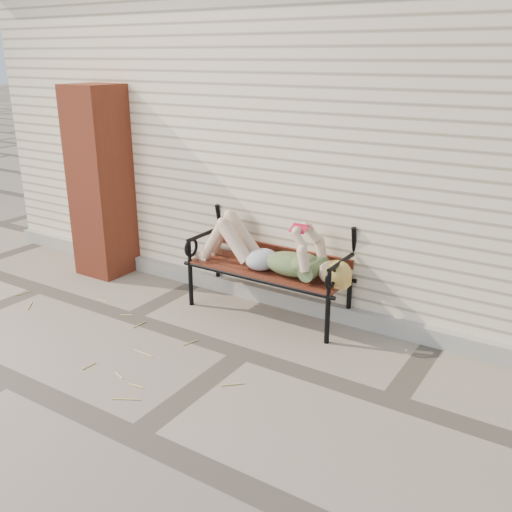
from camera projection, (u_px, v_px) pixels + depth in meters
The scene contains 7 objects.
ground at pixel (243, 354), 4.59m from camera, with size 80.00×80.00×0.00m, color gray.
house_wall at pixel (388, 127), 6.48m from camera, with size 8.00×4.00×3.00m, color #F4E3BF.
foundation_strip at pixel (300, 303), 5.34m from camera, with size 8.00×0.10×0.15m, color #ABA69A.
brick_pillar at pixel (101, 182), 6.02m from camera, with size 0.50×0.50×2.00m, color #9B3A23.
garden_bench at pixel (273, 251), 5.19m from camera, with size 1.63×0.65×1.05m.
reading_woman at pixel (267, 251), 5.06m from camera, with size 1.54×0.35×0.48m.
straw_scatter at pixel (81, 356), 4.55m from camera, with size 2.76×1.51×0.01m.
Camera 1 is at (2.27, -3.37, 2.28)m, focal length 40.00 mm.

